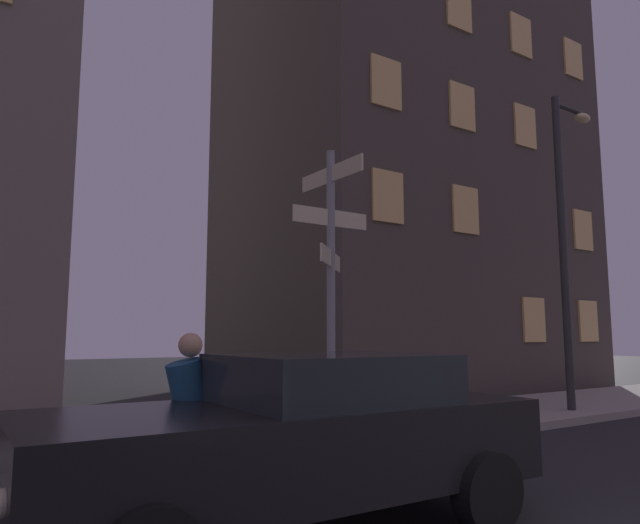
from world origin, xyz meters
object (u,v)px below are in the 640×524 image
Objects in this scene: signpost at (331,266)px; street_lamp at (566,224)px; cyclist at (183,431)px; car_near_right at (296,436)px.

street_lamp reaches higher than signpost.
cyclist is at bearing -148.79° from signpost.
car_near_right is 1.07m from cyclist.
car_near_right is (-8.07, -2.64, -3.08)m from street_lamp.
signpost is at bearing -178.99° from street_lamp.
signpost is 0.95× the size of car_near_right.
cyclist reaches higher than car_near_right.
signpost is at bearing 49.98° from car_near_right.
car_near_right is at bearing -130.02° from signpost.
signpost reaches higher than car_near_right.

